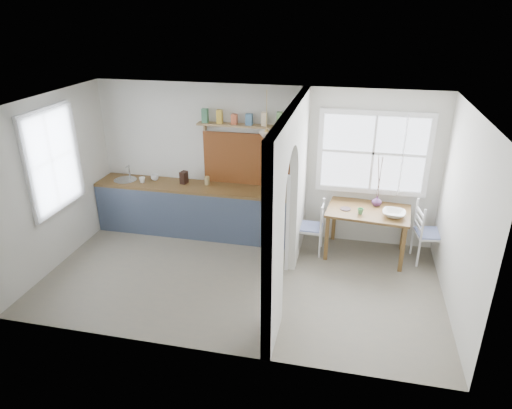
% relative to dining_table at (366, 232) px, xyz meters
% --- Properties ---
extents(floor, '(5.80, 3.20, 0.01)m').
position_rel_dining_table_xyz_m(floor, '(-1.80, -1.15, -0.40)').
color(floor, '#766D59').
rests_on(floor, ground).
extents(ceiling, '(5.80, 3.20, 0.01)m').
position_rel_dining_table_xyz_m(ceiling, '(-1.80, -1.15, 2.20)').
color(ceiling, beige).
rests_on(ceiling, walls).
extents(walls, '(5.81, 3.21, 2.60)m').
position_rel_dining_table_xyz_m(walls, '(-1.80, -1.15, 0.90)').
color(walls, beige).
rests_on(walls, floor).
extents(partition, '(0.12, 3.20, 2.60)m').
position_rel_dining_table_xyz_m(partition, '(-1.10, -1.09, 1.05)').
color(partition, beige).
rests_on(partition, floor).
extents(kitchen_window, '(0.10, 1.16, 1.50)m').
position_rel_dining_table_xyz_m(kitchen_window, '(-4.67, -1.15, 1.25)').
color(kitchen_window, white).
rests_on(kitchen_window, walls).
extents(nook_window, '(1.76, 0.10, 1.30)m').
position_rel_dining_table_xyz_m(nook_window, '(-0.00, 0.41, 1.20)').
color(nook_window, white).
rests_on(nook_window, walls).
extents(counter, '(3.50, 0.60, 0.90)m').
position_rel_dining_table_xyz_m(counter, '(-2.93, 0.18, 0.06)').
color(counter, brown).
rests_on(counter, floor).
extents(sink, '(0.40, 0.40, 0.02)m').
position_rel_dining_table_xyz_m(sink, '(-4.23, 0.15, 0.49)').
color(sink, '#B7B8BB').
rests_on(sink, counter).
extents(backsplash, '(1.65, 0.03, 0.90)m').
position_rel_dining_table_xyz_m(backsplash, '(-2.01, 0.43, 0.95)').
color(backsplash, brown).
rests_on(backsplash, walls).
extents(shelf, '(1.75, 0.20, 0.21)m').
position_rel_dining_table_xyz_m(shelf, '(-2.01, 0.34, 1.61)').
color(shelf, tan).
rests_on(shelf, walls).
extents(pendant_lamp, '(0.26, 0.26, 0.16)m').
position_rel_dining_table_xyz_m(pendant_lamp, '(-1.65, 0.00, 1.48)').
color(pendant_lamp, white).
rests_on(pendant_lamp, ceiling).
extents(utensil_rail, '(0.02, 0.50, 0.02)m').
position_rel_dining_table_xyz_m(utensil_rail, '(-1.19, -0.25, 1.05)').
color(utensil_rail, '#B7B8BB').
rests_on(utensil_rail, partition).
extents(dining_table, '(1.35, 0.97, 0.79)m').
position_rel_dining_table_xyz_m(dining_table, '(0.00, 0.00, 0.00)').
color(dining_table, brown).
rests_on(dining_table, floor).
extents(chair_left, '(0.41, 0.41, 0.89)m').
position_rel_dining_table_xyz_m(chair_left, '(-0.90, -0.08, 0.05)').
color(chair_left, silver).
rests_on(chair_left, floor).
extents(chair_right, '(0.51, 0.51, 0.98)m').
position_rel_dining_table_xyz_m(chair_right, '(0.98, 0.01, 0.09)').
color(chair_right, silver).
rests_on(chair_right, floor).
extents(kettle, '(0.23, 0.20, 0.23)m').
position_rel_dining_table_xyz_m(kettle, '(-1.63, 0.07, 0.62)').
color(kettle, white).
rests_on(kettle, counter).
extents(mug_a, '(0.13, 0.13, 0.10)m').
position_rel_dining_table_xyz_m(mug_a, '(-3.88, 0.09, 0.55)').
color(mug_a, silver).
rests_on(mug_a, counter).
extents(mug_b, '(0.16, 0.16, 0.11)m').
position_rel_dining_table_xyz_m(mug_b, '(-3.71, 0.26, 0.56)').
color(mug_b, silver).
rests_on(mug_b, counter).
extents(knife_block, '(0.12, 0.15, 0.22)m').
position_rel_dining_table_xyz_m(knife_block, '(-3.15, 0.22, 0.61)').
color(knife_block, black).
rests_on(knife_block, counter).
extents(jar, '(0.10, 0.10, 0.14)m').
position_rel_dining_table_xyz_m(jar, '(-2.74, 0.25, 0.58)').
color(jar, tan).
rests_on(jar, counter).
extents(towel_magenta, '(0.02, 0.03, 0.49)m').
position_rel_dining_table_xyz_m(towel_magenta, '(-1.22, -0.16, -0.12)').
color(towel_magenta, '#C0277C').
rests_on(towel_magenta, counter).
extents(towel_orange, '(0.02, 0.03, 0.45)m').
position_rel_dining_table_xyz_m(towel_orange, '(-1.22, -0.19, -0.15)').
color(towel_orange, orange).
rests_on(towel_orange, counter).
extents(bowl, '(0.39, 0.39, 0.08)m').
position_rel_dining_table_xyz_m(bowl, '(0.37, -0.15, 0.44)').
color(bowl, silver).
rests_on(bowl, dining_table).
extents(table_cup, '(0.11, 0.11, 0.09)m').
position_rel_dining_table_xyz_m(table_cup, '(-0.13, -0.18, 0.44)').
color(table_cup, '#509A5B').
rests_on(table_cup, dining_table).
extents(plate, '(0.17, 0.17, 0.01)m').
position_rel_dining_table_xyz_m(plate, '(-0.36, -0.05, 0.40)').
color(plate, '#362729').
rests_on(plate, dining_table).
extents(vase, '(0.18, 0.18, 0.16)m').
position_rel_dining_table_xyz_m(vase, '(0.12, 0.20, 0.48)').
color(vase, '#512C58').
rests_on(vase, dining_table).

